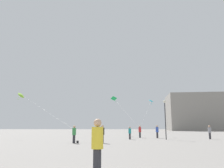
# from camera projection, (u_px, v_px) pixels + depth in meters

# --- Properties ---
(person_in_green) EXTENTS (0.37, 0.37, 1.71)m
(person_in_green) POSITION_uv_depth(u_px,v_px,m) (74.00, 133.00, 22.13)
(person_in_green) COLOR #2D2D33
(person_in_green) RESTS_ON ground_plane
(person_in_blue) EXTENTS (0.40, 0.40, 1.82)m
(person_in_blue) POSITION_uv_depth(u_px,v_px,m) (157.00, 131.00, 31.87)
(person_in_blue) COLOR #2D2D33
(person_in_blue) RESTS_ON ground_plane
(person_in_black) EXTENTS (0.39, 0.39, 1.77)m
(person_in_black) POSITION_uv_depth(u_px,v_px,m) (102.00, 133.00, 22.22)
(person_in_black) COLOR #2D2D33
(person_in_black) RESTS_ON ground_plane
(person_in_grey) EXTENTS (0.39, 0.39, 1.78)m
(person_in_grey) POSITION_uv_depth(u_px,v_px,m) (210.00, 132.00, 29.18)
(person_in_grey) COLOR #2D2D33
(person_in_grey) RESTS_ON ground_plane
(person_in_teal) EXTENTS (0.35, 0.35, 1.62)m
(person_in_teal) POSITION_uv_depth(u_px,v_px,m) (130.00, 132.00, 28.81)
(person_in_teal) COLOR #2D2D33
(person_in_teal) RESTS_ON ground_plane
(person_in_red) EXTENTS (0.39, 0.39, 1.80)m
(person_in_red) POSITION_uv_depth(u_px,v_px,m) (140.00, 131.00, 33.07)
(person_in_red) COLOR #2D2D33
(person_in_red) RESTS_ON ground_plane
(person_in_yellow) EXTENTS (0.40, 0.40, 1.86)m
(person_in_yellow) POSITION_uv_depth(u_px,v_px,m) (97.00, 144.00, 7.60)
(person_in_yellow) COLOR #2D2D33
(person_in_yellow) RESTS_ON ground_plane
(kite_lime_diamond) EXTENTS (10.20, 9.52, 5.20)m
(kite_lime_diamond) POSITION_uv_depth(u_px,v_px,m) (22.00, 95.00, 32.06)
(kite_lime_diamond) COLOR #8CD12D
(kite_cyan_diamond) EXTENTS (3.00, 4.93, 4.95)m
(kite_cyan_diamond) POSITION_uv_depth(u_px,v_px,m) (151.00, 101.00, 38.10)
(kite_cyan_diamond) COLOR #1EB2C6
(kite_emerald_delta) EXTENTS (4.64, 8.98, 5.94)m
(kite_emerald_delta) POSITION_uv_depth(u_px,v_px,m) (115.00, 99.00, 42.47)
(kite_emerald_delta) COLOR green
(building_left_hall) EXTENTS (27.63, 19.82, 15.43)m
(building_left_hall) POSITION_uv_depth(u_px,v_px,m) (199.00, 113.00, 97.26)
(building_left_hall) COLOR gray
(building_left_hall) RESTS_ON ground_plane
(lamppost_east) EXTENTS (0.36, 0.36, 5.00)m
(lamppost_east) POSITION_uv_depth(u_px,v_px,m) (165.00, 113.00, 28.80)
(lamppost_east) COLOR #2D2D30
(lamppost_east) RESTS_ON ground_plane
(handbag_beside_flyer) EXTENTS (0.27, 0.35, 0.24)m
(handbag_beside_flyer) POSITION_uv_depth(u_px,v_px,m) (78.00, 142.00, 22.06)
(handbag_beside_flyer) COLOR black
(handbag_beside_flyer) RESTS_ON ground_plane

